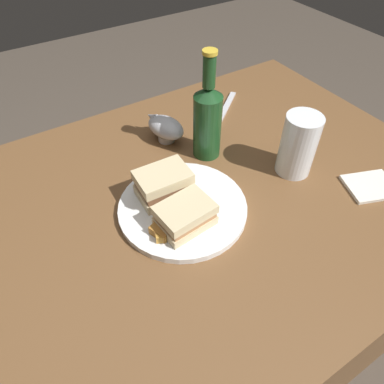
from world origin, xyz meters
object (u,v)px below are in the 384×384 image
at_px(napkin, 371,186).
at_px(gravy_boat, 165,127).
at_px(pint_glass, 297,149).
at_px(fork, 226,108).
at_px(sandwich_half_left, 163,184).
at_px(cider_bottle, 208,119).
at_px(sandwich_half_right, 185,215).
at_px(plate, 183,208).

bearing_deg(napkin, gravy_boat, 127.31).
xyz_separation_m(pint_glass, fork, (0.02, 0.30, -0.06)).
bearing_deg(sandwich_half_left, pint_glass, -14.00).
relative_size(pint_glass, cider_bottle, 0.56).
bearing_deg(napkin, sandwich_half_right, 163.72).
distance_m(plate, cider_bottle, 0.22).
xyz_separation_m(sandwich_half_left, sandwich_half_right, (-0.00, -0.10, -0.01)).
distance_m(pint_glass, fork, 0.31).
distance_m(plate, sandwich_half_left, 0.07).
xyz_separation_m(plate, sandwich_half_left, (-0.02, 0.05, 0.04)).
bearing_deg(plate, sandwich_half_left, 110.25).
relative_size(sandwich_half_right, napkin, 1.05).
height_order(sandwich_half_left, pint_glass, pint_glass).
distance_m(pint_glass, cider_bottle, 0.22).
relative_size(plate, fork, 1.54).
height_order(pint_glass, cider_bottle, cider_bottle).
bearing_deg(gravy_boat, fork, 9.46).
relative_size(pint_glass, gravy_boat, 1.16).
distance_m(cider_bottle, napkin, 0.41).
relative_size(sandwich_half_left, cider_bottle, 0.43).
distance_m(sandwich_half_left, pint_glass, 0.32).
xyz_separation_m(cider_bottle, fork, (0.16, 0.14, -0.10)).
bearing_deg(plate, napkin, -22.99).
bearing_deg(pint_glass, gravy_boat, 127.01).
xyz_separation_m(sandwich_half_left, napkin, (0.42, -0.22, -0.04)).
relative_size(cider_bottle, fork, 1.48).
height_order(pint_glass, napkin, pint_glass).
xyz_separation_m(plate, sandwich_half_right, (-0.02, -0.05, 0.03)).
height_order(sandwich_half_right, gravy_boat, sandwich_half_right).
bearing_deg(cider_bottle, sandwich_half_left, -152.97).
bearing_deg(pint_glass, plate, 174.38).
bearing_deg(plate, sandwich_half_right, -115.22).
distance_m(plate, gravy_boat, 0.26).
distance_m(sandwich_half_right, cider_bottle, 0.26).
height_order(pint_glass, gravy_boat, pint_glass).
bearing_deg(fork, napkin, -117.58).
height_order(plate, sandwich_half_right, sandwich_half_right).
xyz_separation_m(sandwich_half_left, fork, (0.33, 0.23, -0.04)).
bearing_deg(gravy_boat, plate, -111.04).
height_order(plate, pint_glass, pint_glass).
bearing_deg(fork, plate, -177.66).
bearing_deg(gravy_boat, sandwich_half_right, -111.74).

